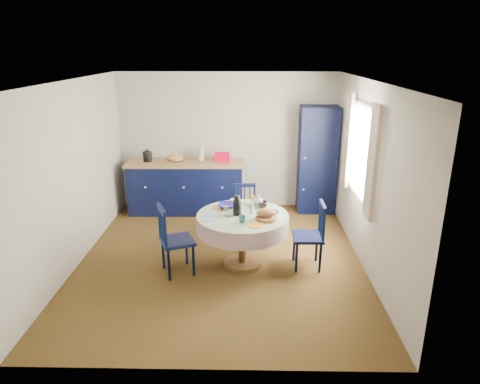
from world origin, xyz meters
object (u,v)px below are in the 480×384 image
object	(u,v)px
chair_left	(174,239)
mug_a	(227,213)
dining_table	(243,223)
mug_d	(233,202)
chair_far	(245,212)
mug_b	(242,219)
pantry_cabinet	(317,160)
cobalt_bowl	(228,206)
chair_right	(311,235)
kitchen_counter	(186,186)
mug_c	(263,205)

from	to	relation	value
chair_left	mug_a	distance (m)	0.79
dining_table	mug_d	bearing A→B (deg)	110.56
chair_far	mug_d	size ratio (longest dim) A/B	9.36
mug_b	pantry_cabinet	bearing A→B (deg)	61.45
dining_table	chair_left	bearing A→B (deg)	-165.56
mug_a	mug_b	world-z (taller)	mug_a
chair_far	mug_b	world-z (taller)	chair_far
chair_far	cobalt_bowl	size ratio (longest dim) A/B	3.21
chair_right	mug_b	bearing A→B (deg)	-75.06
kitchen_counter	chair_right	bearing A→B (deg)	-47.06
chair_left	mug_c	distance (m)	1.33
mug_b	cobalt_bowl	xyz separation A→B (m)	(-0.21, 0.51, -0.01)
chair_far	mug_d	world-z (taller)	chair_far
mug_a	cobalt_bowl	size ratio (longest dim) A/B	0.43
pantry_cabinet	mug_a	xyz separation A→B (m)	(-1.53, -2.21, -0.17)
chair_far	mug_a	size ratio (longest dim) A/B	7.43
mug_a	mug_b	distance (m)	0.31
kitchen_counter	mug_c	world-z (taller)	kitchen_counter
dining_table	chair_right	size ratio (longest dim) A/B	1.33
dining_table	chair_far	distance (m)	0.95
chair_far	mug_b	size ratio (longest dim) A/B	8.93
kitchen_counter	mug_d	world-z (taller)	kitchen_counter
pantry_cabinet	mug_c	bearing A→B (deg)	-118.27
pantry_cabinet	chair_right	xyz separation A→B (m)	(-0.40, -2.20, -0.49)
chair_left	mug_d	size ratio (longest dim) A/B	10.48
chair_left	mug_b	distance (m)	0.95
cobalt_bowl	chair_left	bearing A→B (deg)	-145.54
kitchen_counter	mug_c	size ratio (longest dim) A/B	17.64
kitchen_counter	dining_table	bearing A→B (deg)	-63.25
chair_far	mug_a	distance (m)	1.06
chair_left	mug_d	xyz separation A→B (m)	(0.77, 0.63, 0.31)
pantry_cabinet	mug_a	distance (m)	2.70
chair_left	chair_right	distance (m)	1.85
chair_far	mug_b	xyz separation A→B (m)	(-0.03, -1.20, 0.36)
kitchen_counter	mug_b	distance (m)	2.59
pantry_cabinet	mug_d	xyz separation A→B (m)	(-1.47, -1.78, -0.17)
chair_right	mug_c	world-z (taller)	chair_right
mug_b	mug_c	world-z (taller)	mug_c
kitchen_counter	cobalt_bowl	bearing A→B (deg)	-65.64
dining_table	chair_left	xyz separation A→B (m)	(-0.91, -0.23, -0.14)
dining_table	chair_far	size ratio (longest dim) A/B	1.45
dining_table	chair_left	world-z (taller)	dining_table
mug_a	mug_d	bearing A→B (deg)	81.22
chair_left	mug_c	world-z (taller)	chair_left
chair_right	mug_b	xyz separation A→B (m)	(-0.93, -0.25, 0.33)
kitchen_counter	mug_d	size ratio (longest dim) A/B	23.00
pantry_cabinet	mug_d	distance (m)	2.31
pantry_cabinet	cobalt_bowl	size ratio (longest dim) A/B	7.18
kitchen_counter	mug_c	bearing A→B (deg)	-53.79
mug_a	kitchen_counter	bearing A→B (deg)	112.18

